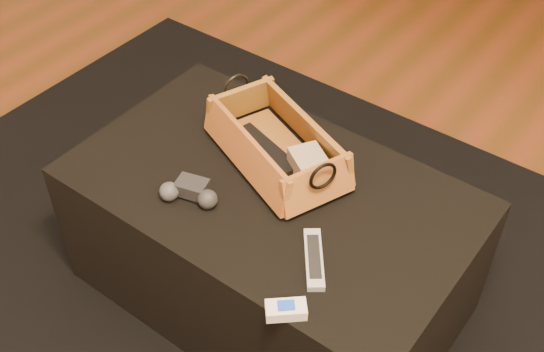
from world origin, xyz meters
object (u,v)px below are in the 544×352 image
Objects in this scene: ottoman at (271,243)px; silver_remote at (314,259)px; tv_remote at (267,150)px; cream_gadget at (286,310)px; wicker_basket at (276,146)px; game_controller at (190,192)px.

silver_remote is (0.22, -0.13, 0.22)m from ottoman.
tv_remote reaches higher than ottoman.
tv_remote is at bearing 131.69° from ottoman.
ottoman is 10.96× the size of cream_gadget.
cream_gadget is at bearing -77.61° from silver_remote.
ottoman is 0.28m from wicker_basket.
wicker_basket is at bearing 30.87° from tv_remote.
ottoman is at bearing -32.23° from tv_remote.
cream_gadget is at bearing -32.12° from tv_remote.
wicker_basket is 2.98× the size of game_controller.
wicker_basket is at bearing 140.54° from silver_remote.
silver_remote is at bearing 3.08° from game_controller.
tv_remote reaches higher than cream_gadget.
silver_remote reaches higher than ottoman.
wicker_basket is (0.02, 0.01, 0.02)m from tv_remote.
game_controller reaches higher than silver_remote.
wicker_basket is at bearing 118.00° from ottoman.
ottoman is 0.44m from cream_gadget.
game_controller is 0.40m from cream_gadget.
wicker_basket reaches higher than silver_remote.
silver_remote is at bearing -39.46° from wicker_basket.
tv_remote is (-0.07, 0.08, 0.24)m from ottoman.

